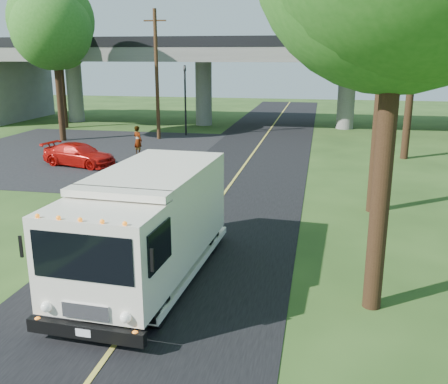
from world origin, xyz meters
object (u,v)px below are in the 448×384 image
(tree_left_lot, at_px, (55,24))
(pedestrian, at_px, (138,140))
(traffic_signal, at_px, (185,93))
(utility_pole, at_px, (157,74))
(step_van, at_px, (148,223))
(tree_right_far, at_px, (423,10))
(tree_left_far, at_px, (59,35))
(red_sedan, at_px, (79,155))

(tree_left_lot, bearing_deg, pedestrian, -28.28)
(traffic_signal, distance_m, tree_left_lot, 10.01)
(utility_pole, height_order, step_van, utility_pole)
(tree_right_far, bearing_deg, traffic_signal, 157.93)
(pedestrian, bearing_deg, tree_left_far, -15.38)
(utility_pole, relative_size, tree_left_far, 0.91)
(tree_right_far, relative_size, tree_left_far, 1.11)
(traffic_signal, xyz_separation_m, step_van, (5.65, -24.58, -1.58))
(tree_right_far, bearing_deg, pedestrian, -173.93)
(utility_pole, distance_m, red_sedan, 10.39)
(utility_pole, bearing_deg, traffic_signal, 53.13)
(tree_left_far, distance_m, red_sedan, 16.89)
(utility_pole, xyz_separation_m, tree_right_far, (16.71, -4.16, 3.71))
(tree_right_far, xyz_separation_m, tree_left_far, (-26.00, 8.00, -0.85))
(traffic_signal, bearing_deg, tree_left_lot, -151.89)
(tree_left_lot, height_order, red_sedan, tree_left_lot)
(tree_right_far, bearing_deg, tree_left_far, 162.90)
(tree_left_lot, xyz_separation_m, step_van, (13.45, -20.42, -6.28))
(traffic_signal, xyz_separation_m, tree_right_far, (15.21, -6.16, 5.10))
(tree_left_far, bearing_deg, tree_right_far, -17.10)
(utility_pole, bearing_deg, tree_right_far, -14.00)
(traffic_signal, xyz_separation_m, tree_left_lot, (-7.79, -4.16, 4.70))
(tree_right_far, relative_size, tree_left_lot, 1.05)
(utility_pole, xyz_separation_m, pedestrian, (0.61, -5.88, -3.71))
(utility_pole, bearing_deg, tree_left_far, 157.57)
(tree_right_far, distance_m, tree_left_far, 27.22)
(step_van, relative_size, red_sedan, 1.70)
(utility_pole, height_order, tree_left_lot, tree_left_lot)
(traffic_signal, height_order, utility_pole, utility_pole)
(utility_pole, bearing_deg, pedestrian, -84.11)
(tree_left_lot, distance_m, step_van, 25.24)
(tree_left_far, height_order, red_sedan, tree_left_far)
(traffic_signal, distance_m, tree_right_far, 17.18)
(tree_right_far, relative_size, pedestrian, 6.18)
(tree_right_far, distance_m, red_sedan, 20.43)
(tree_right_far, height_order, step_van, tree_right_far)
(tree_left_far, distance_m, step_van, 31.66)
(traffic_signal, distance_m, tree_left_far, 11.75)
(tree_left_lot, height_order, pedestrian, tree_left_lot)
(utility_pole, bearing_deg, tree_left_lot, -161.03)
(traffic_signal, relative_size, tree_left_far, 0.53)
(tree_left_lot, distance_m, red_sedan, 11.40)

